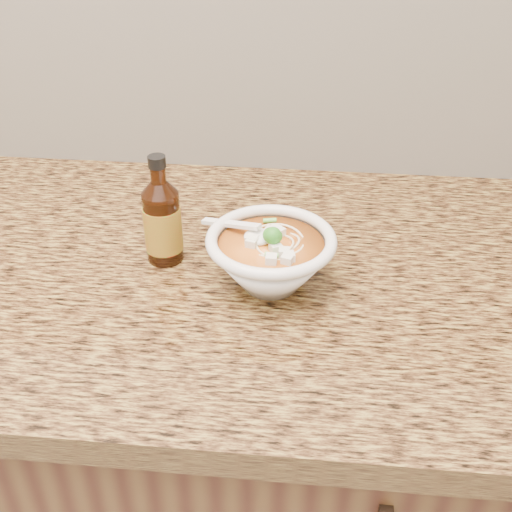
# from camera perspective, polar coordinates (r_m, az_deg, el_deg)

# --- Properties ---
(cabinet) EXTENTS (4.00, 0.65, 0.86)m
(cabinet) POSITION_cam_1_polar(r_m,az_deg,el_deg) (1.31, -14.98, -16.84)
(cabinet) COLOR #33190F
(cabinet) RESTS_ON ground
(counter_slab) EXTENTS (4.00, 0.68, 0.04)m
(counter_slab) POSITION_cam_1_polar(r_m,az_deg,el_deg) (1.02, -18.64, -0.38)
(counter_slab) COLOR olive
(counter_slab) RESTS_ON cabinet
(soup_bowl) EXTENTS (0.19, 0.17, 0.10)m
(soup_bowl) POSITION_cam_1_polar(r_m,az_deg,el_deg) (0.86, 1.32, -0.29)
(soup_bowl) COLOR silver
(soup_bowl) RESTS_ON counter_slab
(hot_sauce_bottle) EXTENTS (0.06, 0.06, 0.16)m
(hot_sauce_bottle) POSITION_cam_1_polar(r_m,az_deg,el_deg) (0.91, -8.31, 3.00)
(hot_sauce_bottle) COLOR #361607
(hot_sauce_bottle) RESTS_ON counter_slab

